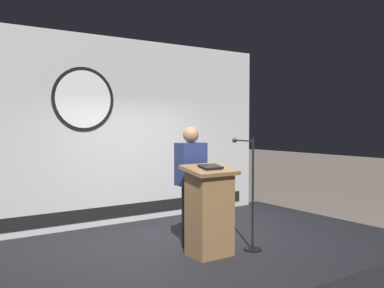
% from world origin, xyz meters
% --- Properties ---
extents(ground_plane, '(40.00, 40.00, 0.00)m').
position_xyz_m(ground_plane, '(0.00, 0.00, 0.00)').
color(ground_plane, '#6B6056').
extents(stage_platform, '(6.40, 4.00, 0.30)m').
position_xyz_m(stage_platform, '(0.00, 0.00, 0.15)').
color(stage_platform, black).
rests_on(stage_platform, ground).
extents(banner_display, '(5.55, 0.12, 3.17)m').
position_xyz_m(banner_display, '(-0.02, 1.85, 1.88)').
color(banner_display, silver).
rests_on(banner_display, stage_platform).
extents(podium, '(0.64, 0.50, 1.19)m').
position_xyz_m(podium, '(-0.01, -0.51, 0.89)').
color(podium, olive).
rests_on(podium, stage_platform).
extents(speaker_person, '(0.40, 0.26, 1.67)m').
position_xyz_m(speaker_person, '(0.02, -0.03, 1.15)').
color(speaker_person, black).
rests_on(speaker_person, stage_platform).
extents(microphone_stand, '(0.24, 0.54, 1.53)m').
position_xyz_m(microphone_stand, '(0.60, -0.61, 0.84)').
color(microphone_stand, black).
rests_on(microphone_stand, stage_platform).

